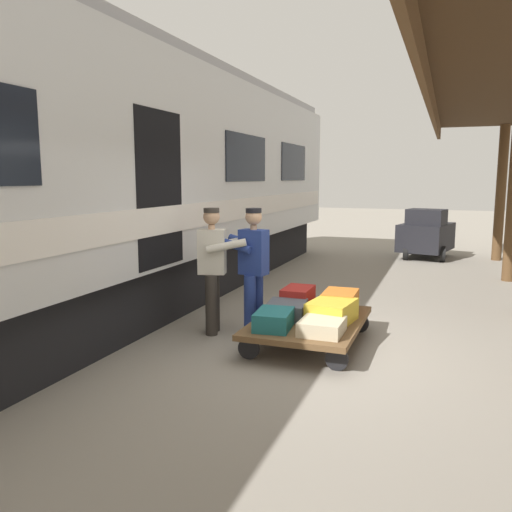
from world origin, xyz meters
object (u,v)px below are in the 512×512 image
at_px(suitcase_slate_roller, 287,310).
at_px(suitcase_orange_carryall, 340,302).
at_px(train_car, 65,180).
at_px(baggage_tug, 426,234).
at_px(porter_by_door, 214,266).
at_px(suitcase_yellow_case, 332,311).
at_px(suitcase_cream_canvas, 322,326).
at_px(luggage_cart, 309,323).
at_px(suitcase_red_plastic, 298,298).
at_px(porter_in_overalls, 252,266).
at_px(suitcase_teal_softside, 274,320).

height_order(suitcase_slate_roller, suitcase_orange_carryall, suitcase_orange_carryall).
bearing_deg(train_car, baggage_tug, -118.17).
bearing_deg(porter_by_door, suitcase_yellow_case, 178.23).
bearing_deg(suitcase_cream_canvas, porter_by_door, -19.32).
bearing_deg(suitcase_orange_carryall, luggage_cart, 60.75).
bearing_deg(baggage_tug, suitcase_cream_canvas, 84.85).
relative_size(suitcase_slate_roller, suitcase_yellow_case, 0.88).
bearing_deg(baggage_tug, luggage_cart, 82.46).
relative_size(luggage_cart, baggage_tug, 0.99).
relative_size(suitcase_red_plastic, porter_in_overalls, 0.32).
relative_size(suitcase_slate_roller, suitcase_red_plastic, 1.02).
xyz_separation_m(suitcase_cream_canvas, baggage_tug, (-0.77, -8.55, 0.22)).
distance_m(suitcase_cream_canvas, suitcase_slate_roller, 0.78).
bearing_deg(suitcase_cream_canvas, suitcase_red_plastic, -60.75).
bearing_deg(suitcase_red_plastic, baggage_tug, -100.23).
distance_m(porter_in_overalls, porter_by_door, 0.52).
height_order(suitcase_teal_softside, baggage_tug, baggage_tug).
height_order(suitcase_slate_roller, suitcase_red_plastic, suitcase_red_plastic).
relative_size(luggage_cart, suitcase_slate_roller, 3.40).
xyz_separation_m(suitcase_teal_softside, porter_in_overalls, (0.55, -0.72, 0.49)).
bearing_deg(suitcase_teal_softside, luggage_cart, -119.25).
height_order(suitcase_cream_canvas, porter_by_door, porter_by_door).
xyz_separation_m(suitcase_teal_softside, baggage_tug, (-1.35, -8.55, 0.19)).
height_order(suitcase_orange_carryall, suitcase_yellow_case, suitcase_orange_carryall).
distance_m(suitcase_slate_roller, porter_in_overalls, 0.77).
xyz_separation_m(suitcase_red_plastic, baggage_tug, (-1.35, -7.50, 0.16)).
relative_size(suitcase_yellow_case, baggage_tug, 0.33).
bearing_deg(luggage_cart, suitcase_red_plastic, -60.75).
bearing_deg(suitcase_orange_carryall, suitcase_cream_canvas, 90.00).
bearing_deg(suitcase_red_plastic, suitcase_yellow_case, 138.24).
height_order(luggage_cart, baggage_tug, baggage_tug).
bearing_deg(suitcase_slate_roller, luggage_cart, 180.00).
bearing_deg(baggage_tug, suitcase_red_plastic, 79.77).
bearing_deg(porter_by_door, luggage_cart, 177.84).
distance_m(train_car, porter_in_overalls, 2.85).
relative_size(suitcase_orange_carryall, suitcase_yellow_case, 0.93).
distance_m(suitcase_teal_softside, suitcase_orange_carryall, 1.19).
bearing_deg(suitcase_teal_softside, suitcase_orange_carryall, -119.25).
bearing_deg(baggage_tug, train_car, 61.83).
bearing_deg(suitcase_yellow_case, porter_in_overalls, -10.21).
bearing_deg(porter_in_overalls, suitcase_orange_carryall, -164.34).
bearing_deg(suitcase_slate_roller, baggage_tug, -99.58).
height_order(luggage_cart, suitcase_slate_roller, suitcase_slate_roller).
relative_size(suitcase_teal_softside, suitcase_orange_carryall, 0.95).
bearing_deg(suitcase_teal_softside, baggage_tug, -99.00).
bearing_deg(suitcase_red_plastic, porter_by_door, 24.21).
height_order(suitcase_cream_canvas, suitcase_orange_carryall, suitcase_orange_carryall).
xyz_separation_m(luggage_cart, porter_in_overalls, (0.84, -0.20, 0.64)).
bearing_deg(luggage_cart, porter_in_overalls, -13.64).
bearing_deg(suitcase_teal_softside, suitcase_red_plastic, -90.00).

